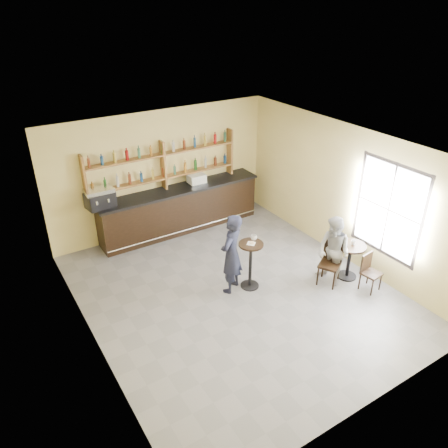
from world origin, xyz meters
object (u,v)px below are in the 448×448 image
espresso_machine (100,198)px  man_main (231,254)px  cafe_table (349,261)px  pastry_case (197,179)px  patron_second (333,251)px  chair_west (329,265)px  bar_counter (180,209)px  pedestal_table (250,265)px  chair_south (372,273)px

espresso_machine → man_main: (1.75, -2.98, -0.55)m
espresso_machine → cafe_table: (4.22, -3.99, -1.03)m
pastry_case → patron_second: size_ratio=0.29×
cafe_table → chair_west: size_ratio=0.85×
patron_second → bar_counter: bearing=-161.3°
espresso_machine → pastry_case: bearing=-7.8°
man_main → patron_second: 2.21m
cafe_table → pedestal_table: bearing=157.2°
cafe_table → chair_south: 0.60m
espresso_machine → cafe_table: 5.90m
chair_west → patron_second: size_ratio=0.62×
espresso_machine → pedestal_table: bearing=-63.1°
chair_south → espresso_machine: bearing=125.2°
pastry_case → chair_west: size_ratio=0.46×
bar_counter → man_main: man_main is taller
pedestal_table → man_main: size_ratio=0.61×
patron_second → man_main: bearing=-119.7°
bar_counter → cafe_table: size_ratio=5.38×
pastry_case → chair_west: pastry_case is taller
chair_south → chair_west: bearing=124.9°
cafe_table → man_main: bearing=157.9°
espresso_machine → chair_south: bearing=-54.8°
pedestal_table → pastry_case: bearing=82.1°
bar_counter → man_main: size_ratio=2.50×
bar_counter → chair_west: 4.25m
pedestal_table → chair_west: bearing=-28.3°
pastry_case → man_main: 3.13m
pastry_case → pedestal_table: size_ratio=0.42×
espresso_machine → patron_second: size_ratio=0.41×
chair_south → patron_second: bearing=120.3°
espresso_machine → bar_counter: bearing=-7.8°
espresso_machine → chair_south: (4.27, -4.59, -1.02)m
cafe_table → chair_west: bearing=174.8°
pastry_case → pedestal_table: 3.25m
bar_counter → man_main: 3.01m
cafe_table → patron_second: bearing=172.4°
chair_south → patron_second: patron_second is taller
espresso_machine → cafe_table: espresso_machine is taller
pedestal_table → patron_second: bearing=-26.8°
chair_south → pedestal_table: bearing=137.5°
cafe_table → patron_second: size_ratio=0.52×
bar_counter → pastry_case: pastry_case is taller
chair_west → patron_second: bearing=70.2°
espresso_machine → chair_west: (3.67, -3.94, -0.95)m
cafe_table → patron_second: (-0.47, 0.06, 0.37)m
man_main → chair_west: size_ratio=1.83×
pastry_case → chair_west: bearing=-72.3°
bar_counter → espresso_machine: (-2.07, 0.00, 0.84)m
cafe_table → chair_west: chair_west is taller
pastry_case → chair_south: size_ratio=0.54×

